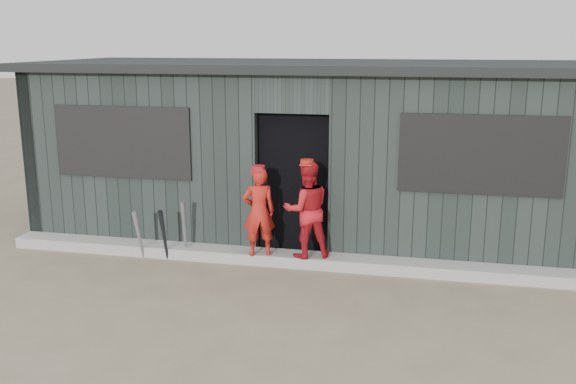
% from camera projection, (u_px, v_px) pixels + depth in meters
% --- Properties ---
extents(ground, '(80.00, 80.00, 0.00)m').
position_uv_depth(ground, '(252.00, 320.00, 6.89)').
color(ground, '#6E604C').
rests_on(ground, ground).
extents(curb, '(8.00, 0.36, 0.15)m').
position_uv_depth(curb, '(288.00, 259.00, 8.60)').
color(curb, gray).
rests_on(curb, ground).
extents(bat_left, '(0.10, 0.23, 0.70)m').
position_uv_depth(bat_left, '(139.00, 235.00, 8.73)').
color(bat_left, gray).
rests_on(bat_left, ground).
extents(bat_mid, '(0.09, 0.19, 0.82)m').
position_uv_depth(bat_mid, '(185.00, 230.00, 8.75)').
color(bat_mid, gray).
rests_on(bat_mid, ground).
extents(bat_right, '(0.09, 0.22, 0.73)m').
position_uv_depth(bat_right, '(164.00, 235.00, 8.66)').
color(bat_right, black).
rests_on(bat_right, ground).
extents(player_red_left, '(0.51, 0.43, 1.18)m').
position_uv_depth(player_red_left, '(259.00, 212.00, 8.40)').
color(player_red_left, red).
rests_on(player_red_left, curb).
extents(player_red_right, '(0.76, 0.69, 1.27)m').
position_uv_depth(player_red_right, '(307.00, 210.00, 8.33)').
color(player_red_right, red).
rests_on(player_red_right, curb).
extents(player_grey_back, '(0.68, 0.52, 1.25)m').
position_uv_depth(player_grey_back, '(319.00, 210.00, 8.95)').
color(player_grey_back, '#A5A5A5').
rests_on(player_grey_back, ground).
extents(dugout, '(8.30, 3.30, 2.62)m').
position_uv_depth(dugout, '(311.00, 149.00, 9.93)').
color(dugout, black).
rests_on(dugout, ground).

